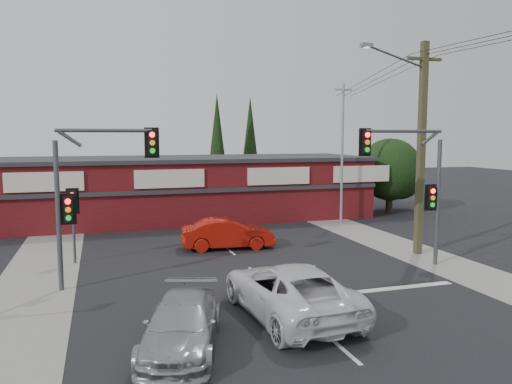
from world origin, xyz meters
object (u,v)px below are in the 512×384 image
object	(u,v)px
silver_suv	(182,325)
shop_building	(177,188)
white_suv	(289,290)
utility_pole	(419,142)
red_sedan	(228,234)

from	to	relation	value
silver_suv	shop_building	size ratio (longest dim) A/B	0.17
white_suv	utility_pole	bearing A→B (deg)	-149.71
white_suv	shop_building	distance (m)	19.98
white_suv	shop_building	xyz separation A→B (m)	(-0.55, 19.93, 1.30)
silver_suv	utility_pole	xyz separation A→B (m)	(12.43, 7.42, 4.72)
red_sedan	shop_building	bearing A→B (deg)	11.42
silver_suv	utility_pole	bearing A→B (deg)	47.68
silver_suv	utility_pole	distance (m)	15.23
white_suv	utility_pole	world-z (taller)	utility_pole
white_suv	utility_pole	distance (m)	11.56
red_sedan	utility_pole	world-z (taller)	utility_pole
silver_suv	shop_building	bearing A→B (deg)	98.69
shop_building	utility_pole	world-z (taller)	utility_pole
red_sedan	shop_building	size ratio (longest dim) A/B	0.17
white_suv	utility_pole	xyz separation A→B (m)	(8.81, 5.94, 4.56)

